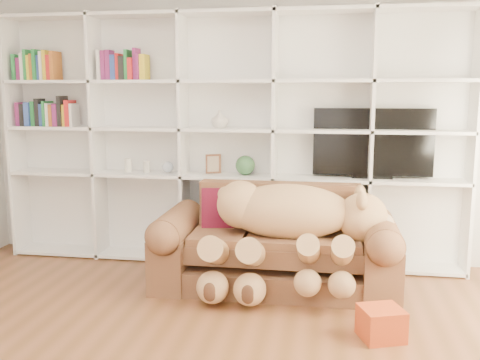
% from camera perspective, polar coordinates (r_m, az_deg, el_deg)
% --- Properties ---
extents(wall_back, '(5.00, 0.02, 2.70)m').
position_cam_1_polar(wall_back, '(5.29, -0.83, 6.10)').
color(wall_back, white).
rests_on(wall_back, floor).
extents(bookshelf, '(4.43, 0.35, 2.40)m').
position_cam_1_polar(bookshelf, '(5.20, -3.72, 5.54)').
color(bookshelf, white).
rests_on(bookshelf, floor).
extents(sofa, '(2.02, 0.87, 0.85)m').
position_cam_1_polar(sofa, '(4.62, 3.82, -7.40)').
color(sofa, brown).
rests_on(sofa, floor).
extents(teddy_bear, '(1.54, 0.84, 0.89)m').
position_cam_1_polar(teddy_bear, '(4.38, 5.20, -4.67)').
color(teddy_bear, tan).
rests_on(teddy_bear, sofa).
extents(throw_pillow, '(0.41, 0.28, 0.40)m').
position_cam_1_polar(throw_pillow, '(4.75, -1.81, -3.17)').
color(throw_pillow, maroon).
rests_on(throw_pillow, sofa).
extents(gift_box, '(0.34, 0.33, 0.22)m').
position_cam_1_polar(gift_box, '(3.86, 14.83, -14.56)').
color(gift_box, '#C14219').
rests_on(gift_box, floor).
extents(tv, '(1.09, 0.18, 0.64)m').
position_cam_1_polar(tv, '(5.09, 13.98, 3.79)').
color(tv, black).
rests_on(tv, bookshelf).
extents(picture_frame, '(0.15, 0.08, 0.19)m').
position_cam_1_polar(picture_frame, '(5.16, -2.86, 1.74)').
color(picture_frame, '#522E1C').
rests_on(picture_frame, bookshelf).
extents(green_vase, '(0.19, 0.19, 0.19)m').
position_cam_1_polar(green_vase, '(5.11, 0.57, 1.57)').
color(green_vase, '#316036').
rests_on(green_vase, bookshelf).
extents(figurine_tall, '(0.09, 0.09, 0.14)m').
position_cam_1_polar(figurine_tall, '(5.41, -11.85, 1.55)').
color(figurine_tall, silver).
rests_on(figurine_tall, bookshelf).
extents(figurine_short, '(0.08, 0.08, 0.11)m').
position_cam_1_polar(figurine_short, '(5.35, -9.92, 1.39)').
color(figurine_short, silver).
rests_on(figurine_short, bookshelf).
extents(snow_globe, '(0.11, 0.11, 0.11)m').
position_cam_1_polar(snow_globe, '(5.28, -7.72, 1.38)').
color(snow_globe, silver).
rests_on(snow_globe, bookshelf).
extents(shelf_vase, '(0.17, 0.17, 0.17)m').
position_cam_1_polar(shelf_vase, '(5.11, -2.18, 6.53)').
color(shelf_vase, beige).
rests_on(shelf_vase, bookshelf).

